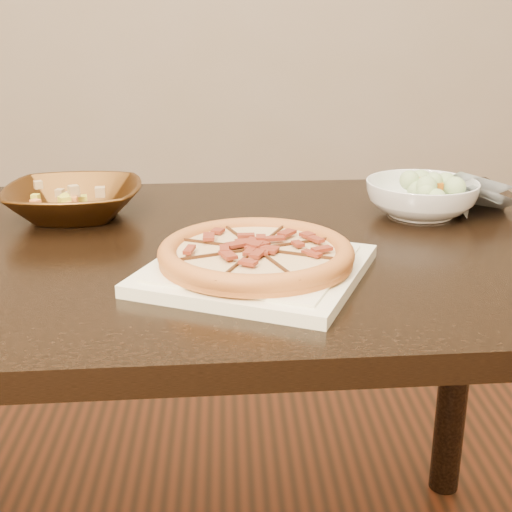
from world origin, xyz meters
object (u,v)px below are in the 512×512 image
object	(u,v)px
dining_table	(202,306)
salad_bowl	(421,198)
pizza	(256,253)
plate	(256,269)
bronze_bowl	(74,201)

from	to	relation	value
dining_table	salad_bowl	xyz separation A→B (m)	(0.40, 0.14, 0.14)
pizza	salad_bowl	world-z (taller)	salad_bowl
plate	dining_table	bearing A→B (deg)	118.87
salad_bowl	dining_table	bearing A→B (deg)	-160.19
plate	salad_bowl	bearing A→B (deg)	43.28
plate	pizza	bearing A→B (deg)	139.67
plate	pizza	size ratio (longest dim) A/B	1.36
pizza	bronze_bowl	size ratio (longest dim) A/B	1.14
plate	bronze_bowl	world-z (taller)	bronze_bowl
pizza	bronze_bowl	distance (m)	0.44
dining_table	salad_bowl	size ratio (longest dim) A/B	6.51
pizza	bronze_bowl	xyz separation A→B (m)	(-0.32, 0.31, -0.00)
plate	pizza	xyz separation A→B (m)	(-0.00, 0.00, 0.02)
dining_table	plate	distance (m)	0.21
dining_table	plate	world-z (taller)	plate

